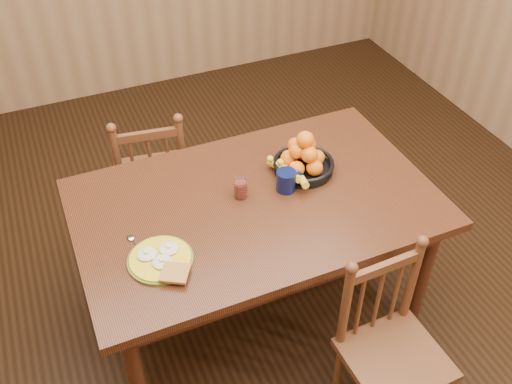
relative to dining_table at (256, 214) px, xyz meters
name	(u,v)px	position (x,y,z in m)	size (l,w,h in m)	color
room	(256,82)	(0.00, 0.00, 0.68)	(4.52, 5.02, 2.72)	black
dining_table	(256,214)	(0.00, 0.00, 0.00)	(1.60, 1.00, 0.75)	black
chair_far	(152,178)	(-0.31, 0.74, -0.24)	(0.45, 0.43, 0.88)	#4C2C16
chair_near	(390,349)	(0.29, -0.72, -0.25)	(0.40, 0.39, 0.86)	#4C2C16
breakfast_plate	(161,259)	(-0.49, -0.19, 0.10)	(0.26, 0.31, 0.04)	#59601E
fork	(182,252)	(-0.40, -0.17, 0.09)	(0.03, 0.18, 0.00)	silver
spoon	(133,241)	(-0.57, -0.04, 0.09)	(0.04, 0.16, 0.01)	silver
coffee_mug	(287,180)	(0.16, 0.02, 0.14)	(0.13, 0.09, 0.10)	#0A1139
juice_glass	(241,189)	(-0.05, 0.05, 0.13)	(0.06, 0.06, 0.09)	silver
fruit_bowl	(302,160)	(0.28, 0.11, 0.15)	(0.32, 0.32, 0.22)	black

